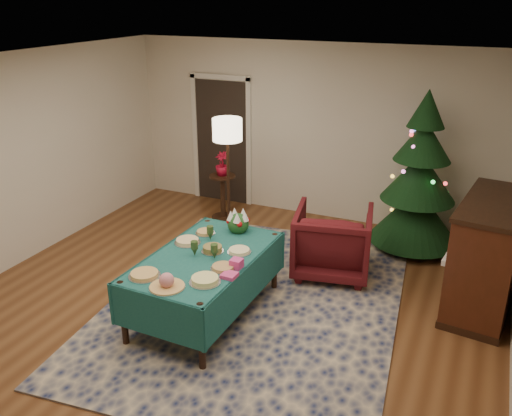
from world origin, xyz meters
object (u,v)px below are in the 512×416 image
at_px(gift_box, 236,264).
at_px(piano, 488,256).
at_px(armchair, 333,239).
at_px(side_table, 223,198).
at_px(potted_plant, 222,169).
at_px(buffet_table, 205,268).
at_px(christmas_tree, 419,180).
at_px(floor_lamp, 227,137).

bearing_deg(gift_box, piano, 33.12).
distance_m(armchair, side_table, 2.33).
relative_size(armchair, potted_plant, 2.60).
distance_m(gift_box, piano, 2.82).
bearing_deg(side_table, potted_plant, -90.00).
xyz_separation_m(buffet_table, armchair, (1.00, 1.50, -0.10)).
xyz_separation_m(side_table, piano, (3.88, -1.09, 0.28)).
bearing_deg(piano, christmas_tree, 127.55).
height_order(armchair, side_table, armchair).
bearing_deg(armchair, side_table, -37.55).
relative_size(armchair, piano, 0.62).
height_order(buffet_table, side_table, buffet_table).
height_order(buffet_table, floor_lamp, floor_lamp).
distance_m(side_table, potted_plant, 0.48).
xyz_separation_m(side_table, christmas_tree, (2.91, 0.16, 0.65)).
bearing_deg(piano, buffet_table, -152.75).
bearing_deg(floor_lamp, potted_plant, 126.54).
bearing_deg(buffet_table, side_table, 113.22).
height_order(armchair, piano, piano).
bearing_deg(gift_box, armchair, 70.50).
bearing_deg(side_table, floor_lamp, -53.46).
relative_size(buffet_table, gift_box, 16.35).
bearing_deg(piano, floor_lamp, 169.57).
bearing_deg(floor_lamp, armchair, -18.70).
xyz_separation_m(gift_box, potted_plant, (-1.52, 2.63, 0.05)).
distance_m(potted_plant, piano, 4.04).
bearing_deg(potted_plant, gift_box, -59.99).
bearing_deg(gift_box, buffet_table, 166.98).
height_order(potted_plant, christmas_tree, christmas_tree).
bearing_deg(potted_plant, side_table, 90.00).
xyz_separation_m(armchair, christmas_tree, (0.83, 1.20, 0.52)).
relative_size(gift_box, christmas_tree, 0.05).
distance_m(armchair, piano, 1.80).
height_order(armchair, christmas_tree, christmas_tree).
bearing_deg(side_table, piano, -15.75).
xyz_separation_m(buffet_table, potted_plant, (-1.09, 2.53, 0.24)).
xyz_separation_m(armchair, side_table, (-2.09, 1.04, -0.13)).
bearing_deg(buffet_table, potted_plant, 113.22).
relative_size(floor_lamp, piano, 1.11).
bearing_deg(potted_plant, buffet_table, -66.78).
xyz_separation_m(christmas_tree, piano, (0.97, -1.26, -0.37)).
bearing_deg(armchair, piano, 167.01).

